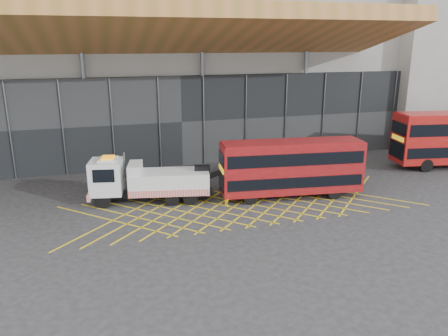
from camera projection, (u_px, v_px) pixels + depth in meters
name	position (u px, v px, depth m)	size (l,w,h in m)	color
ground_plane	(187.00, 212.00, 28.94)	(120.00, 120.00, 0.00)	#272729
road_markings	(244.00, 206.00, 30.03)	(24.76, 7.16, 0.01)	yellow
construction_building	(166.00, 61.00, 43.86)	(55.00, 23.97, 18.00)	gray
east_building	(432.00, 49.00, 49.61)	(15.00, 12.00, 20.00)	gray
recovery_truck	(146.00, 180.00, 30.46)	(9.78, 3.86, 3.39)	black
bus_towed	(291.00, 166.00, 31.24)	(10.39, 3.54, 4.14)	maroon
worker	(227.00, 195.00, 29.97)	(0.54, 0.36, 1.49)	yellow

